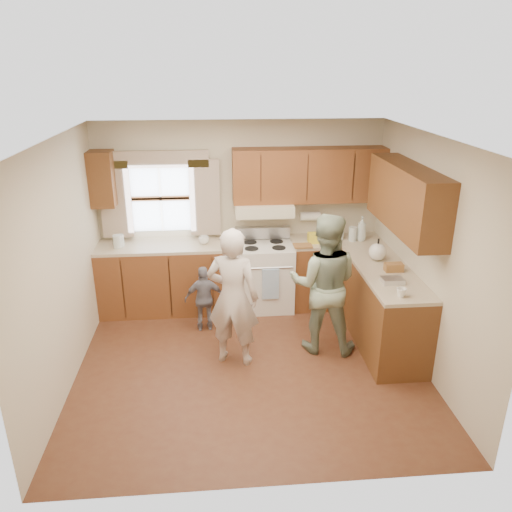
{
  "coord_description": "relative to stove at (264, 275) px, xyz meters",
  "views": [
    {
      "loc": [
        -0.35,
        -4.78,
        3.17
      ],
      "look_at": [
        0.1,
        0.4,
        1.15
      ],
      "focal_mm": 35.0,
      "sensor_mm": 36.0,
      "label": 1
    }
  ],
  "objects": [
    {
      "name": "child",
      "position": [
        -0.8,
        -0.59,
        -0.04
      ],
      "size": [
        0.51,
        0.24,
        0.85
      ],
      "primitive_type": "imported",
      "rotation": [
        0.0,
        0.0,
        3.2
      ],
      "color": "gray",
      "rests_on": "ground"
    },
    {
      "name": "woman_left",
      "position": [
        -0.48,
        -1.33,
        0.33
      ],
      "size": [
        0.67,
        0.54,
        1.58
      ],
      "primitive_type": "imported",
      "rotation": [
        0.0,
        0.0,
        2.83
      ],
      "color": "beige",
      "rests_on": "ground"
    },
    {
      "name": "room",
      "position": [
        -0.3,
        -1.44,
        0.78
      ],
      "size": [
        3.8,
        3.8,
        3.8
      ],
      "color": "#512819",
      "rests_on": "ground"
    },
    {
      "name": "woman_right",
      "position": [
        0.56,
        -1.15,
        0.36
      ],
      "size": [
        0.93,
        0.8,
        1.66
      ],
      "primitive_type": "imported",
      "rotation": [
        0.0,
        0.0,
        2.9
      ],
      "color": "#28482C",
      "rests_on": "ground"
    },
    {
      "name": "stove",
      "position": [
        0.0,
        0.0,
        0.0
      ],
      "size": [
        0.76,
        0.67,
        1.07
      ],
      "color": "silver",
      "rests_on": "ground"
    },
    {
      "name": "kitchen_fixtures",
      "position": [
        0.31,
        -0.36,
        0.37
      ],
      "size": [
        3.8,
        2.25,
        2.15
      ],
      "color": "#4E2910",
      "rests_on": "ground"
    }
  ]
}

